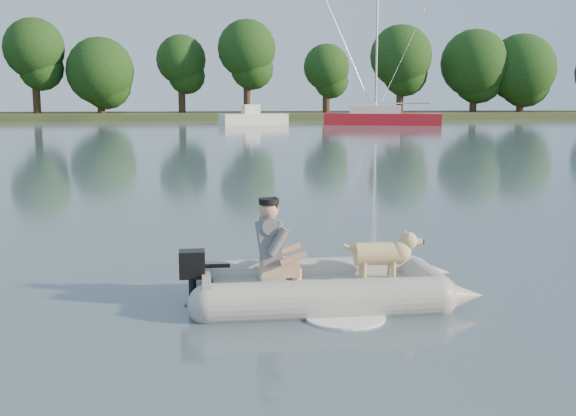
{
  "coord_description": "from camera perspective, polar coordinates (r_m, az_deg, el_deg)",
  "views": [
    {
      "loc": [
        -0.74,
        -8.37,
        2.36
      ],
      "look_at": [
        0.49,
        1.73,
        0.75
      ],
      "focal_mm": 45.0,
      "sensor_mm": 36.0,
      "label": 1
    }
  ],
  "objects": [
    {
      "name": "sailboat",
      "position": [
        56.78,
        7.39,
        7.07
      ],
      "size": [
        9.28,
        4.98,
        12.22
      ],
      "rotation": [
        0.0,
        0.0,
        -0.28
      ],
      "color": "#B3141F",
      "rests_on": "water"
    },
    {
      "name": "water",
      "position": [
        8.73,
        -1.81,
        -6.69
      ],
      "size": [
        160.0,
        160.0,
        0.0
      ],
      "primitive_type": "plane",
      "color": "slate",
      "rests_on": "ground"
    },
    {
      "name": "treeline",
      "position": [
        69.8,
        -1.61,
        11.4
      ],
      "size": [
        84.66,
        7.35,
        9.27
      ],
      "color": "#332316",
      "rests_on": "shore_bank"
    },
    {
      "name": "outboard_motor",
      "position": [
        8.2,
        -7.56,
        -5.71
      ],
      "size": [
        0.38,
        0.27,
        0.73
      ],
      "primitive_type": null,
      "rotation": [
        0.0,
        0.0,
        0.01
      ],
      "color": "black",
      "rests_on": "dinghy"
    },
    {
      "name": "shore_bank",
      "position": [
        70.41,
        -6.36,
        7.22
      ],
      "size": [
        160.0,
        12.0,
        0.7
      ],
      "primitive_type": "cube",
      "color": "#47512D",
      "rests_on": "water"
    },
    {
      "name": "motorboat",
      "position": [
        57.33,
        -2.75,
        7.66
      ],
      "size": [
        5.74,
        3.32,
        2.28
      ],
      "primitive_type": null,
      "rotation": [
        0.0,
        0.0,
        0.24
      ],
      "color": "white",
      "rests_on": "water"
    },
    {
      "name": "man",
      "position": [
        8.19,
        -1.37,
        -2.56
      ],
      "size": [
        0.67,
        0.58,
        1.0
      ],
      "primitive_type": null,
      "rotation": [
        0.0,
        0.0,
        0.01
      ],
      "color": "slate",
      "rests_on": "dinghy"
    },
    {
      "name": "dinghy",
      "position": [
        8.27,
        3.14,
        -3.69
      ],
      "size": [
        4.12,
        2.54,
        1.29
      ],
      "primitive_type": null,
      "rotation": [
        0.0,
        0.0,
        0.01
      ],
      "color": "gray",
      "rests_on": "water"
    },
    {
      "name": "dog",
      "position": [
        8.46,
        7.08,
        -3.92
      ],
      "size": [
        0.86,
        0.31,
        0.58
      ],
      "primitive_type": null,
      "rotation": [
        0.0,
        0.0,
        0.01
      ],
      "color": "tan",
      "rests_on": "dinghy"
    }
  ]
}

